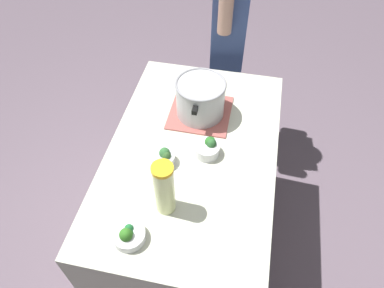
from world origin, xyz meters
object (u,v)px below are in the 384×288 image
(broccoli_bowl_front, at_px, (164,157))
(broccoli_bowl_center, at_px, (208,147))
(broccoli_bowl_back, at_px, (129,235))
(person_cook, at_px, (226,45))
(cooking_pot, at_px, (200,98))
(lemonade_pitcher, at_px, (164,188))

(broccoli_bowl_front, relative_size, broccoli_bowl_center, 0.90)
(broccoli_bowl_back, xyz_separation_m, person_cook, (1.41, -0.18, -0.06))
(person_cook, bearing_deg, cooking_pot, 176.39)
(cooking_pot, xyz_separation_m, broccoli_bowl_center, (-0.25, -0.09, -0.07))
(lemonade_pitcher, height_order, person_cook, person_cook)
(broccoli_bowl_front, bearing_deg, person_cook, -8.00)
(lemonade_pitcher, height_order, broccoli_bowl_back, lemonade_pitcher)
(broccoli_bowl_center, xyz_separation_m, broccoli_bowl_back, (-0.49, 0.22, -0.01))
(broccoli_bowl_front, distance_m, broccoli_bowl_back, 0.39)
(broccoli_bowl_back, bearing_deg, broccoli_bowl_center, -24.49)
(lemonade_pitcher, bearing_deg, cooking_pot, -3.35)
(cooking_pot, bearing_deg, broccoli_bowl_center, -160.82)
(broccoli_bowl_front, bearing_deg, lemonade_pitcher, -163.32)
(lemonade_pitcher, distance_m, broccoli_bowl_center, 0.36)
(cooking_pot, distance_m, broccoli_bowl_center, 0.27)
(cooking_pot, relative_size, broccoli_bowl_back, 2.47)
(person_cook, bearing_deg, lemonade_pitcher, 176.51)
(cooking_pot, xyz_separation_m, lemonade_pitcher, (-0.57, 0.03, 0.03))
(lemonade_pitcher, distance_m, broccoli_bowl_front, 0.26)
(person_cook, bearing_deg, broccoli_bowl_back, 172.70)
(broccoli_bowl_front, xyz_separation_m, broccoli_bowl_center, (0.10, -0.19, 0.00))
(broccoli_bowl_front, height_order, broccoli_bowl_center, broccoli_bowl_center)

